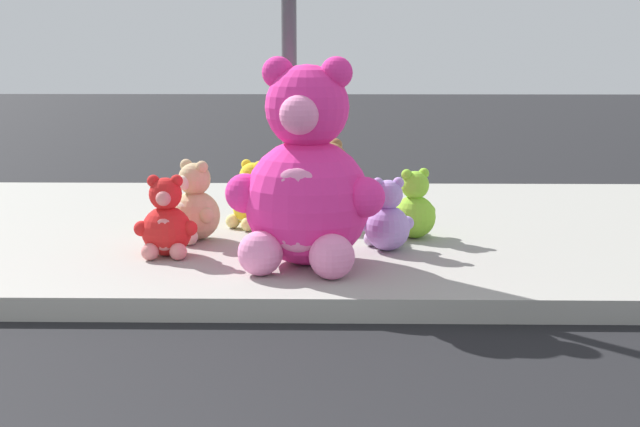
% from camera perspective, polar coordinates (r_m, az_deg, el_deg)
% --- Properties ---
extents(sidewalk, '(28.00, 4.40, 0.15)m').
position_cam_1_polar(sidewalk, '(7.21, -9.66, -1.24)').
color(sidewalk, '#9E9B93').
rests_on(sidewalk, ground_plane).
extents(sign_pole, '(0.56, 0.11, 3.20)m').
position_cam_1_polar(sign_pole, '(6.14, -2.15, 13.45)').
color(sign_pole, '#4C4C51').
rests_on(sign_pole, sidewalk).
extents(plush_pink_large, '(1.08, 0.98, 1.41)m').
position_cam_1_polar(plush_pink_large, '(5.60, -0.97, 2.06)').
color(plush_pink_large, '#F22D93').
rests_on(plush_pink_large, sidewalk).
extents(plush_lavender, '(0.42, 0.38, 0.54)m').
position_cam_1_polar(plush_lavender, '(6.12, 4.62, -0.51)').
color(plush_lavender, '#B28CD8').
rests_on(plush_lavender, sidewalk).
extents(plush_brown, '(0.53, 0.52, 0.73)m').
position_cam_1_polar(plush_brown, '(6.92, 0.51, 1.50)').
color(plush_brown, olive).
rests_on(plush_brown, sidewalk).
extents(plush_red, '(0.45, 0.40, 0.58)m').
position_cam_1_polar(plush_red, '(6.02, -10.51, -0.70)').
color(plush_red, red).
rests_on(plush_red, sidewalk).
extents(plush_tan, '(0.44, 0.45, 0.63)m').
position_cam_1_polar(plush_tan, '(6.48, -8.68, 0.34)').
color(plush_tan, tan).
rests_on(plush_tan, sidewalk).
extents(plush_yellow, '(0.40, 0.40, 0.56)m').
position_cam_1_polar(plush_yellow, '(6.90, -4.70, 0.88)').
color(plush_yellow, yellow).
rests_on(plush_yellow, sidewalk).
extents(plush_lime, '(0.39, 0.39, 0.55)m').
position_cam_1_polar(plush_lime, '(6.56, 6.42, 0.25)').
color(plush_lime, '#8CD133').
rests_on(plush_lime, sidewalk).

